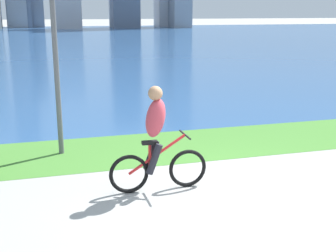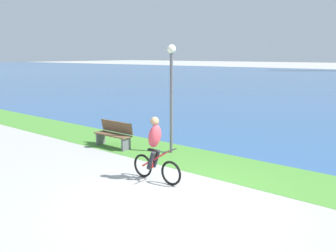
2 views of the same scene
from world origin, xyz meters
The scene contains 5 objects.
ground_plane centered at (0.00, 0.00, 0.00)m, with size 300.00×300.00×0.00m, color #9E9E99.
grass_strip_bayside centered at (0.00, 2.86, 0.00)m, with size 120.00×2.24×0.01m, color #478433.
bay_water_surface centered at (0.00, 41.87, 0.00)m, with size 300.00×75.78×0.00m, color #2D568C.
cyclist_lead centered at (-1.09, 0.69, 0.83)m, with size 1.57×0.52×1.66m.
lamppost_tall centered at (-2.44, 3.01, 2.32)m, with size 0.28×0.28×3.48m.
Camera 1 is at (-2.72, -5.67, 2.74)m, focal length 47.65 mm.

